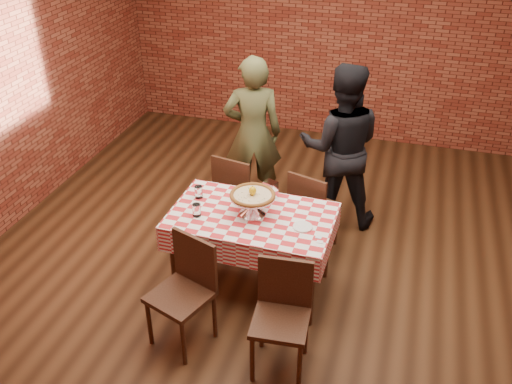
% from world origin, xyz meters
% --- Properties ---
extents(ground, '(6.00, 6.00, 0.00)m').
position_xyz_m(ground, '(0.00, 0.00, 0.00)').
color(ground, black).
rests_on(ground, ground).
extents(back_wall, '(5.50, 0.00, 5.50)m').
position_xyz_m(back_wall, '(0.00, 3.00, 1.45)').
color(back_wall, maroon).
rests_on(back_wall, ground).
extents(table, '(1.36, 0.83, 0.75)m').
position_xyz_m(table, '(-0.08, -0.37, 0.38)').
color(table, '#3F2417').
rests_on(table, ground).
extents(tablecloth, '(1.39, 0.86, 0.23)m').
position_xyz_m(tablecloth, '(-0.08, -0.37, 0.64)').
color(tablecloth, red).
rests_on(tablecloth, table).
extents(pizza_stand, '(0.48, 0.48, 0.17)m').
position_xyz_m(pizza_stand, '(-0.08, -0.35, 0.84)').
color(pizza_stand, silver).
rests_on(pizza_stand, tablecloth).
extents(pizza, '(0.47, 0.47, 0.03)m').
position_xyz_m(pizza, '(-0.08, -0.35, 0.93)').
color(pizza, beige).
rests_on(pizza, pizza_stand).
extents(lemon, '(0.08, 0.08, 0.08)m').
position_xyz_m(lemon, '(-0.08, -0.35, 0.98)').
color(lemon, yellow).
rests_on(lemon, pizza).
extents(water_glass_left, '(0.07, 0.07, 0.11)m').
position_xyz_m(water_glass_left, '(-0.51, -0.51, 0.81)').
color(water_glass_left, white).
rests_on(water_glass_left, tablecloth).
extents(water_glass_right, '(0.07, 0.07, 0.11)m').
position_xyz_m(water_glass_right, '(-0.60, -0.24, 0.81)').
color(water_glass_right, white).
rests_on(water_glass_right, tablecloth).
extents(side_plate, '(0.16, 0.16, 0.01)m').
position_xyz_m(side_plate, '(0.37, -0.43, 0.76)').
color(side_plate, white).
rests_on(side_plate, tablecloth).
extents(sweetener_packet_a, '(0.05, 0.04, 0.00)m').
position_xyz_m(sweetener_packet_a, '(0.54, -0.59, 0.76)').
color(sweetener_packet_a, white).
rests_on(sweetener_packet_a, tablecloth).
extents(sweetener_packet_b, '(0.05, 0.04, 0.00)m').
position_xyz_m(sweetener_packet_b, '(0.52, -0.53, 0.76)').
color(sweetener_packet_b, white).
rests_on(sweetener_packet_b, tablecloth).
extents(condiment_caddy, '(0.13, 0.12, 0.15)m').
position_xyz_m(condiment_caddy, '(-0.00, -0.05, 0.83)').
color(condiment_caddy, silver).
rests_on(condiment_caddy, tablecloth).
extents(chair_near_left, '(0.54, 0.54, 0.90)m').
position_xyz_m(chair_near_left, '(-0.41, -1.16, 0.45)').
color(chair_near_left, '#3F2417').
rests_on(chair_near_left, ground).
extents(chair_near_right, '(0.43, 0.43, 0.88)m').
position_xyz_m(chair_near_right, '(0.39, -1.20, 0.44)').
color(chair_near_right, '#3F2417').
rests_on(chair_near_right, ground).
extents(chair_far_left, '(0.48, 0.48, 0.89)m').
position_xyz_m(chair_far_left, '(-0.45, 0.45, 0.44)').
color(chair_far_left, '#3F2417').
rests_on(chair_far_left, ground).
extents(chair_far_right, '(0.49, 0.49, 0.87)m').
position_xyz_m(chair_far_right, '(0.32, 0.36, 0.43)').
color(chair_far_right, '#3F2417').
rests_on(chair_far_right, ground).
extents(diner_olive, '(0.70, 0.57, 1.67)m').
position_xyz_m(diner_olive, '(-0.48, 0.99, 0.83)').
color(diner_olive, '#494B2A').
rests_on(diner_olive, ground).
extents(diner_black, '(0.92, 0.77, 1.70)m').
position_xyz_m(diner_black, '(0.45, 0.91, 0.85)').
color(diner_black, black).
rests_on(diner_black, ground).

